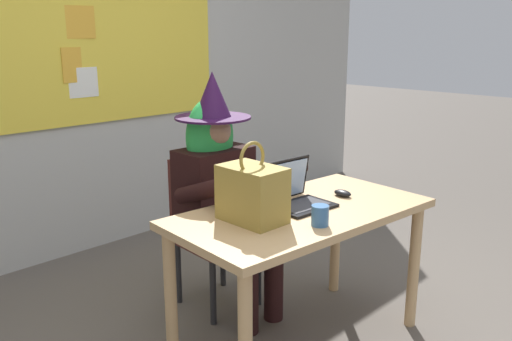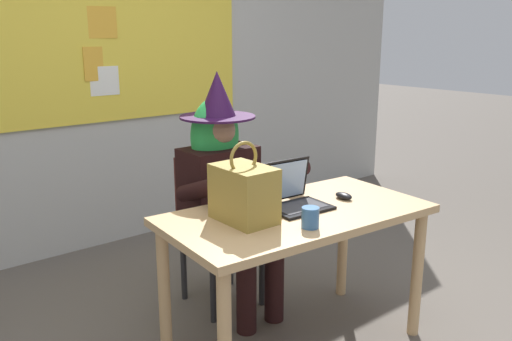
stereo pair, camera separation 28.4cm
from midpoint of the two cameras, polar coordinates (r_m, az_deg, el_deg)
The scene contains 8 objects.
wall_back_bulletin at distance 4.08m, azimuth -14.84°, elevation 11.33°, with size 6.46×2.17×2.78m.
desk_main at distance 2.70m, azimuth 7.36°, elevation -6.34°, with size 1.37×0.78×0.74m.
chair_at_desk at distance 3.24m, azimuth -1.93°, elevation -5.42°, with size 0.44×0.44×0.89m.
person_costumed at distance 3.06m, azimuth -0.65°, elevation -1.13°, with size 0.59×0.68×1.39m.
laptop at distance 2.72m, azimuth 6.96°, elevation -2.82°, with size 0.32×0.28×0.23m.
computer_mouse at distance 2.89m, azimuth 12.05°, elevation -2.68°, with size 0.06×0.10×0.03m, color black.
handbag at distance 2.48m, azimuth 1.99°, elevation -2.43°, with size 0.20×0.30×0.38m.
coffee_mug at distance 2.44m, azimuth 9.09°, elevation -4.99°, with size 0.08×0.08×0.10m, color #336099.
Camera 2 is at (-1.60, -1.67, 1.60)m, focal length 37.86 mm.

